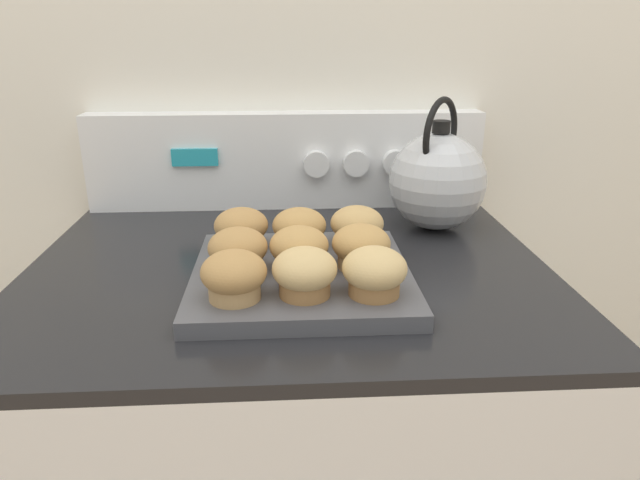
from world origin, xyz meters
TOP-DOWN VIEW (x-y plane):
  - wall_back at (0.00, 0.68)m, footprint 8.00×0.05m
  - control_panel at (0.00, 0.62)m, footprint 0.74×0.07m
  - muffin_pan at (0.02, 0.25)m, footprint 0.29×0.29m
  - muffin_r0_c0 at (-0.06, 0.17)m, footprint 0.08×0.08m
  - muffin_r0_c1 at (0.02, 0.17)m, footprint 0.08×0.08m
  - muffin_r0_c2 at (0.10, 0.17)m, footprint 0.08×0.08m
  - muffin_r1_c0 at (-0.07, 0.25)m, footprint 0.08×0.08m
  - muffin_r1_c1 at (0.01, 0.25)m, footprint 0.08×0.08m
  - muffin_r1_c2 at (0.10, 0.25)m, footprint 0.08×0.08m
  - muffin_r2_c0 at (-0.07, 0.34)m, footprint 0.08×0.08m
  - muffin_r2_c1 at (0.02, 0.33)m, footprint 0.08×0.08m
  - muffin_r2_c2 at (0.10, 0.34)m, footprint 0.08×0.08m
  - tea_kettle at (0.26, 0.47)m, footprint 0.17×0.18m

SIDE VIEW (x-z plane):
  - muffin_pan at x=0.02m, z-range 0.93..0.95m
  - muffin_r0_c0 at x=-0.06m, z-range 0.95..1.01m
  - muffin_r0_c1 at x=0.02m, z-range 0.95..1.01m
  - muffin_r0_c2 at x=0.10m, z-range 0.95..1.01m
  - muffin_r1_c0 at x=-0.07m, z-range 0.95..1.01m
  - muffin_r1_c1 at x=0.01m, z-range 0.95..1.01m
  - muffin_r1_c2 at x=0.10m, z-range 0.95..1.01m
  - muffin_r2_c0 at x=-0.07m, z-range 0.95..1.01m
  - muffin_r2_c1 at x=0.02m, z-range 0.95..1.01m
  - muffin_r2_c2 at x=0.10m, z-range 0.95..1.01m
  - tea_kettle at x=0.26m, z-range 0.90..1.13m
  - control_panel at x=0.00m, z-range 0.93..1.11m
  - wall_back at x=0.00m, z-range 0.00..2.40m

